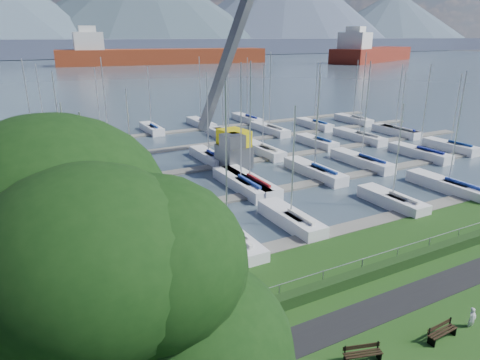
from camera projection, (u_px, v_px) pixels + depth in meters
path at (372, 312)px, 22.82m from camera, size 160.00×2.00×0.04m
water at (34, 63)px, 242.68m from camera, size 800.00×540.00×0.20m
hedge at (340, 283)px, 24.89m from camera, size 80.00×0.70×0.70m
fence at (337, 267)px, 24.95m from camera, size 80.00×0.04×0.04m
foothill at (26, 48)px, 299.11m from camera, size 900.00×80.00×12.00m
docks at (180, 172)px, 47.12m from camera, size 90.00×41.60×0.25m
bench_left at (362, 353)px, 19.26m from camera, size 1.84×0.93×0.85m
bench_right at (442, 332)px, 20.68m from camera, size 1.82×0.50×0.85m
person at (472, 316)px, 21.47m from camera, size 0.47×0.32×1.24m
tree at (98, 282)px, 9.89m from camera, size 7.58×8.24×12.74m
crane at (232, 118)px, 47.89m from camera, size 6.16×13.23×22.35m
cargo_ship_mid at (157, 57)px, 230.10m from camera, size 112.46×29.74×21.50m
cargo_ship_east at (371, 55)px, 251.34m from camera, size 82.24×50.03×21.50m
sailboat_fleet at (165, 119)px, 47.56m from camera, size 75.44×48.83×12.48m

